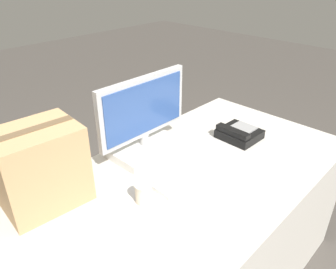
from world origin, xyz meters
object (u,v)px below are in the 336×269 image
Objects in this scene: desk_phone at (239,133)px; cardboard_box at (40,167)px; paper_cup_right at (144,193)px; monitor at (144,126)px; keyboard at (194,170)px.

cardboard_box is at bearing 165.97° from desk_phone.
paper_cup_right is 0.41m from cardboard_box.
monitor is 0.33m from keyboard.
desk_phone is 0.62× the size of cardboard_box.
paper_cup_right is at bearing 179.53° from keyboard.
keyboard is 5.26× the size of paper_cup_right.
monitor is at bearing 46.64° from paper_cup_right.
monitor is at bearing -0.73° from cardboard_box.
paper_cup_right is 0.26× the size of cardboard_box.
keyboard is at bearing -28.70° from cardboard_box.
cardboard_box is (-0.99, 0.28, 0.14)m from desk_phone.
cardboard_box is (-0.27, 0.29, 0.12)m from paper_cup_right.
desk_phone is (0.42, 0.03, 0.02)m from keyboard.
paper_cup_right reaches higher than desk_phone.
paper_cup_right is (-0.27, -0.28, -0.10)m from monitor.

